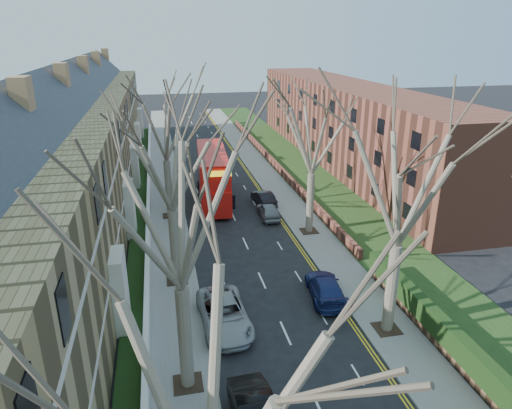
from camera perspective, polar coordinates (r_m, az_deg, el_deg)
pavement_left at (r=53.18m, az=-11.41°, el=2.89°), size 3.00×102.00×0.12m
pavement_right at (r=54.56m, az=1.29°, el=3.75°), size 3.00×102.00×0.12m
terrace_left at (r=44.64m, az=-21.53°, el=5.74°), size 9.70×78.00×13.60m
flats_right at (r=60.64m, az=11.19°, el=9.88°), size 13.97×54.00×10.00m
wall_hedge_right at (r=24.52m, az=27.45°, el=-19.25°), size 0.70×24.00×1.80m
front_wall_left at (r=45.44m, az=-13.28°, el=0.40°), size 0.30×78.00×1.00m
grass_verge_right at (r=55.71m, az=5.81°, el=4.10°), size 6.00×102.00×0.06m
tree_left_near at (r=10.47m, az=-6.89°, el=-21.55°), size 9.80×9.80×13.73m
tree_left_mid at (r=18.88m, az=-9.98°, el=0.60°), size 10.50×10.50×14.71m
tree_left_far at (r=28.56m, az=-10.92°, el=6.74°), size 10.15×10.15×14.22m
tree_left_dist at (r=40.27m, az=-11.53°, el=11.15°), size 10.50×10.50×14.71m
tree_right_mid at (r=23.92m, az=18.21°, el=4.15°), size 10.50×10.50×14.71m
tree_right_far at (r=36.41m, az=7.22°, el=9.92°), size 10.15×10.15×14.22m
double_decker_bus at (r=45.77m, az=-5.42°, el=3.47°), size 3.62×12.21×5.00m
car_left_far at (r=27.00m, az=-3.99°, el=-13.50°), size 2.89×5.83×1.59m
car_right_near at (r=29.85m, az=8.66°, el=-10.26°), size 2.63×5.12×1.42m
car_right_mid at (r=41.71m, az=1.57°, el=-0.77°), size 1.75×4.13×1.39m
car_right_far at (r=44.90m, az=0.96°, el=0.82°), size 1.88×4.31×1.38m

